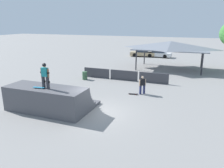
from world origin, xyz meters
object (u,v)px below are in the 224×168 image
object	(u,v)px
trash_bin	(85,76)
skateboard_on_deck	(39,87)
parked_car_tan	(143,53)
parked_car_white	(159,54)
skater_on_deck	(45,74)
bystander_walking	(142,84)
skateboard_on_ground	(133,94)

from	to	relation	value
trash_bin	skateboard_on_deck	bearing A→B (deg)	-80.95
trash_bin	parked_car_tan	xyz separation A→B (m)	(1.98, 18.17, 0.18)
parked_car_white	trash_bin	bearing A→B (deg)	-99.05
parked_car_tan	skater_on_deck	bearing A→B (deg)	-96.35
skateboard_on_deck	parked_car_white	bearing A→B (deg)	75.95
bystander_walking	parked_car_white	bearing A→B (deg)	-124.09
bystander_walking	trash_bin	world-z (taller)	bystander_walking
bystander_walking	parked_car_tan	size ratio (longest dim) A/B	0.35
trash_bin	bystander_walking	bearing A→B (deg)	-20.70
parked_car_tan	skateboard_on_ground	bearing A→B (deg)	-84.70
bystander_walking	trash_bin	xyz separation A→B (m)	(-6.92, 2.61, -0.45)
skateboard_on_ground	parked_car_tan	xyz separation A→B (m)	(-4.28, 21.18, 0.54)
skateboard_on_deck	skateboard_on_ground	distance (m)	7.88
skateboard_on_ground	parked_car_white	xyz separation A→B (m)	(-1.48, 21.38, 0.54)
bystander_walking	parked_car_white	world-z (taller)	bystander_walking
skateboard_on_deck	parked_car_tan	xyz separation A→B (m)	(0.55, 27.16, -1.19)
bystander_walking	trash_bin	bearing A→B (deg)	-60.58
skateboard_on_deck	skateboard_on_ground	world-z (taller)	skateboard_on_deck
trash_bin	skater_on_deck	bearing A→B (deg)	-78.01
bystander_walking	skateboard_on_ground	distance (m)	1.12
parked_car_tan	parked_car_white	size ratio (longest dim) A/B	1.04
skater_on_deck	trash_bin	world-z (taller)	skater_on_deck
skater_on_deck	trash_bin	bearing A→B (deg)	105.84
skateboard_on_deck	skateboard_on_ground	size ratio (longest dim) A/B	1.06
skater_on_deck	trash_bin	distance (m)	9.34
skateboard_on_deck	trash_bin	world-z (taller)	skateboard_on_deck
skater_on_deck	bystander_walking	world-z (taller)	skater_on_deck
bystander_walking	skateboard_on_deck	bearing A→B (deg)	9.44
skateboard_on_ground	trash_bin	size ratio (longest dim) A/B	0.95
skateboard_on_ground	parked_car_tan	world-z (taller)	parked_car_tan
skateboard_on_deck	bystander_walking	size ratio (longest dim) A/B	0.54
skateboard_on_deck	skateboard_on_ground	xyz separation A→B (m)	(4.83, 5.98, -1.73)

